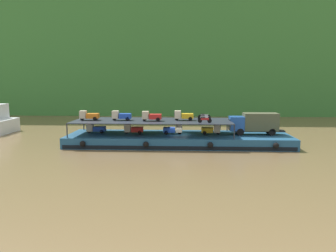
{
  "coord_description": "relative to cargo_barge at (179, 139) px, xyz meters",
  "views": [
    {
      "loc": [
        0.87,
        -48.56,
        9.29
      ],
      "look_at": [
        -1.54,
        0.0,
        2.7
      ],
      "focal_mm": 36.47,
      "sensor_mm": 36.0,
      "label": 1
    }
  ],
  "objects": [
    {
      "name": "motorcycle_upper_port",
      "position": [
        3.56,
        -2.31,
        3.18
      ],
      "size": [
        1.9,
        0.55,
        0.87
      ],
      "color": "black",
      "rests_on": "cargo_rack"
    },
    {
      "name": "mini_truck_lower_mid",
      "position": [
        -0.82,
        0.21,
        1.44
      ],
      "size": [
        2.75,
        1.22,
        1.38
      ],
      "color": "#1E47B7",
      "rests_on": "cargo_barge"
    },
    {
      "name": "motorcycle_upper_stbd",
      "position": [
        3.76,
        2.38,
        3.18
      ],
      "size": [
        1.9,
        0.55,
        0.87
      ],
      "color": "black",
      "rests_on": "cargo_rack"
    },
    {
      "name": "mini_truck_upper_mid",
      "position": [
        -8.28,
        -0.08,
        3.44
      ],
      "size": [
        2.77,
        1.26,
        1.38
      ],
      "color": "#1E47B7",
      "rests_on": "cargo_rack"
    },
    {
      "name": "cargo_rack",
      "position": [
        -3.8,
        0.03,
        2.69
      ],
      "size": [
        22.56,
        7.82,
        2.0
      ],
      "color": "#232833",
      "rests_on": "cargo_barge"
    },
    {
      "name": "mini_truck_upper_stern",
      "position": [
        -12.97,
        -0.17,
        3.44
      ],
      "size": [
        2.78,
        1.27,
        1.38
      ],
      "color": "orange",
      "rests_on": "cargo_rack"
    },
    {
      "name": "mini_truck_upper_bow",
      "position": [
        0.69,
        0.39,
        3.44
      ],
      "size": [
        2.76,
        1.23,
        1.38
      ],
      "color": "gold",
      "rests_on": "cargo_rack"
    },
    {
      "name": "mini_truck_lower_stern",
      "position": [
        -12.23,
        0.61,
        1.44
      ],
      "size": [
        2.77,
        1.25,
        1.38
      ],
      "color": "#1E47B7",
      "rests_on": "cargo_barge"
    },
    {
      "name": "mini_truck_upper_fore",
      "position": [
        -3.86,
        -0.66,
        3.44
      ],
      "size": [
        2.76,
        1.23,
        1.38
      ],
      "color": "red",
      "rests_on": "cargo_rack"
    },
    {
      "name": "mini_truck_lower_fore",
      "position": [
        4.69,
        0.28,
        1.44
      ],
      "size": [
        2.8,
        1.3,
        1.38
      ],
      "color": "gold",
      "rests_on": "cargo_barge"
    },
    {
      "name": "ground_plane",
      "position": [
        0.0,
        0.03,
        -0.75
      ],
      "size": [
        400.0,
        400.0,
        0.0
      ],
      "primitive_type": "plane",
      "color": "brown"
    },
    {
      "name": "motorcycle_upper_centre",
      "position": [
        3.64,
        0.03,
        3.18
      ],
      "size": [
        1.9,
        0.55,
        0.87
      ],
      "color": "black",
      "rests_on": "cargo_rack"
    },
    {
      "name": "covered_lorry",
      "position": [
        10.89,
        0.39,
        2.44
      ],
      "size": [
        7.89,
        2.42,
        3.1
      ],
      "color": "#1E4C99",
      "rests_on": "cargo_barge"
    },
    {
      "name": "hillside_far_bank",
      "position": [
        0.0,
        56.78,
        21.36
      ],
      "size": [
        141.12,
        38.53,
        39.26
      ],
      "color": "#387533",
      "rests_on": "ground"
    },
    {
      "name": "cargo_barge",
      "position": [
        0.0,
        0.0,
        0.0
      ],
      "size": [
        31.76,
        9.23,
        1.5
      ],
      "color": "navy",
      "rests_on": "ground"
    },
    {
      "name": "mini_truck_lower_aft",
      "position": [
        -6.6,
        0.32,
        1.44
      ],
      "size": [
        2.78,
        1.27,
        1.38
      ],
      "color": "red",
      "rests_on": "cargo_barge"
    }
  ]
}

